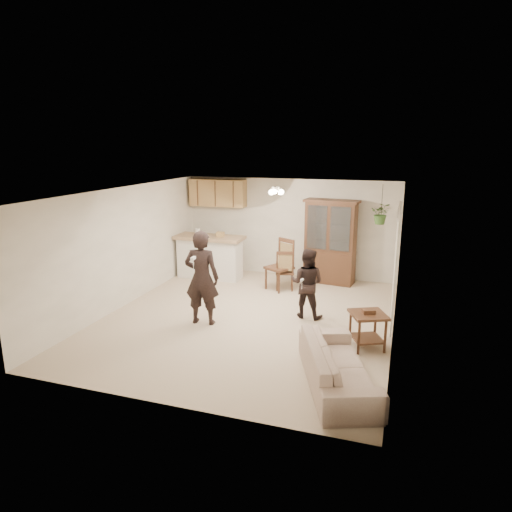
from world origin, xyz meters
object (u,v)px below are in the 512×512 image
(child, at_px, (307,284))
(chair_hutch_left, at_px, (279,276))
(chair_hutch_right, at_px, (285,278))
(chair_bar, at_px, (195,265))
(china_hutch, at_px, (330,242))
(side_table, at_px, (367,330))
(adult, at_px, (202,278))
(sofa, at_px, (338,361))

(child, distance_m, chair_hutch_left, 1.83)
(chair_hutch_left, bearing_deg, chair_hutch_right, 58.07)
(chair_hutch_right, bearing_deg, chair_bar, -25.08)
(china_hutch, distance_m, side_table, 3.80)
(chair_hutch_left, xyz_separation_m, chair_hutch_right, (0.12, 0.06, -0.07))
(china_hutch, bearing_deg, chair_hutch_left, -130.51)
(adult, xyz_separation_m, china_hutch, (1.87, 3.40, 0.12))
(sofa, relative_size, chair_hutch_right, 1.95)
(child, relative_size, chair_hutch_left, 1.13)
(chair_hutch_left, relative_size, chair_hutch_right, 1.25)
(adult, height_order, chair_hutch_left, adult)
(adult, xyz_separation_m, child, (1.82, 0.94, -0.22))
(adult, relative_size, child, 1.33)
(side_table, height_order, chair_hutch_right, chair_hutch_right)
(adult, distance_m, chair_hutch_left, 2.66)
(adult, xyz_separation_m, side_table, (3.09, -0.13, -0.58))
(chair_bar, relative_size, chair_hutch_left, 0.81)
(side_table, bearing_deg, china_hutch, 109.15)
(sofa, xyz_separation_m, adult, (-2.79, 1.51, 0.53))
(adult, bearing_deg, china_hutch, -124.55)
(china_hutch, relative_size, chair_bar, 2.11)
(sofa, relative_size, chair_hutch_left, 1.57)
(sofa, height_order, china_hutch, china_hutch)
(child, distance_m, china_hutch, 2.48)
(sofa, distance_m, side_table, 1.41)
(adult, xyz_separation_m, chair_bar, (-1.57, 2.94, -0.63))
(adult, distance_m, chair_bar, 3.39)
(chair_bar, distance_m, chair_hutch_right, 2.57)
(side_table, bearing_deg, chair_hutch_right, 128.84)
(china_hutch, distance_m, chair_hutch_left, 1.55)
(china_hutch, bearing_deg, chair_hutch_right, -128.96)
(chair_hutch_left, bearing_deg, side_table, -18.81)
(sofa, bearing_deg, chair_hutch_left, 5.54)
(adult, relative_size, chair_hutch_left, 1.51)
(chair_bar, distance_m, chair_hutch_left, 2.46)
(china_hutch, distance_m, chair_hutch_right, 1.47)
(adult, bearing_deg, side_table, 171.79)
(sofa, relative_size, chair_bar, 1.93)
(sofa, relative_size, adult, 1.04)
(china_hutch, height_order, chair_hutch_right, china_hutch)
(china_hutch, height_order, chair_bar, china_hutch)
(chair_bar, relative_size, chair_hutch_right, 1.01)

